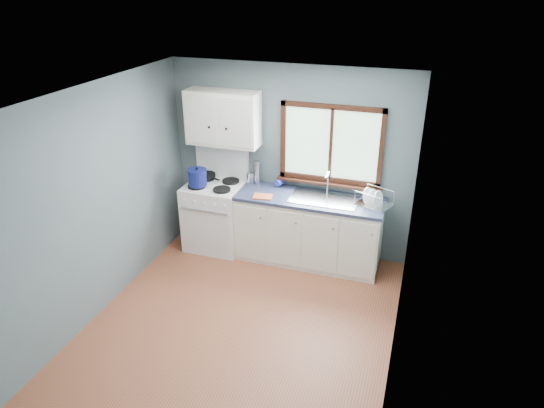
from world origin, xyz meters
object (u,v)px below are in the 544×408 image
(gas_range, at_px, (216,214))
(stockpot, at_px, (197,177))
(sink, at_px, (323,204))
(thermos, at_px, (257,173))
(base_cabinets, at_px, (308,233))
(skillet, at_px, (206,175))
(dish_rack, at_px, (373,201))
(utensil_crock, at_px, (251,177))

(gas_range, distance_m, stockpot, 0.62)
(sink, distance_m, thermos, 1.00)
(base_cabinets, distance_m, stockpot, 1.62)
(stockpot, bearing_deg, sink, 5.80)
(skillet, xyz_separation_m, dish_rack, (2.26, -0.09, -0.01))
(base_cabinets, xyz_separation_m, utensil_crock, (-0.87, 0.21, 0.59))
(thermos, bearing_deg, utensil_crock, 169.83)
(gas_range, bearing_deg, dish_rack, 1.18)
(stockpot, bearing_deg, dish_rack, 4.87)
(stockpot, height_order, utensil_crock, utensil_crock)
(sink, xyz_separation_m, skillet, (-1.66, 0.11, 0.13))
(utensil_crock, distance_m, thermos, 0.13)
(stockpot, xyz_separation_m, thermos, (0.70, 0.36, 0.01))
(base_cabinets, bearing_deg, skillet, 175.66)
(skillet, relative_size, stockpot, 1.46)
(gas_range, height_order, sink, gas_range)
(stockpot, xyz_separation_m, dish_rack, (2.26, 0.19, -0.10))
(sink, distance_m, utensil_crock, 1.08)
(skillet, height_order, utensil_crock, utensil_crock)
(skillet, bearing_deg, sink, 18.76)
(utensil_crock, bearing_deg, thermos, -10.17)
(gas_range, relative_size, utensil_crock, 3.65)
(stockpot, relative_size, thermos, 0.85)
(sink, height_order, utensil_crock, utensil_crock)
(skillet, xyz_separation_m, utensil_crock, (0.61, 0.10, 0.01))
(gas_range, relative_size, stockpot, 4.89)
(utensil_crock, bearing_deg, stockpot, -147.59)
(thermos, bearing_deg, stockpot, -152.52)
(stockpot, bearing_deg, skillet, 91.78)
(utensil_crock, height_order, thermos, utensil_crock)
(sink, height_order, thermos, thermos)
(gas_range, distance_m, base_cabinets, 1.31)
(sink, distance_m, stockpot, 1.67)
(base_cabinets, distance_m, sink, 0.48)
(dish_rack, bearing_deg, stockpot, -152.40)
(gas_range, xyz_separation_m, dish_rack, (2.09, 0.04, 0.48))
(skillet, bearing_deg, gas_range, -14.43)
(base_cabinets, height_order, thermos, thermos)
(gas_range, bearing_deg, stockpot, -137.77)
(base_cabinets, relative_size, skillet, 4.57)
(stockpot, xyz_separation_m, utensil_crock, (0.60, 0.38, -0.07))
(stockpot, bearing_deg, base_cabinets, 6.52)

